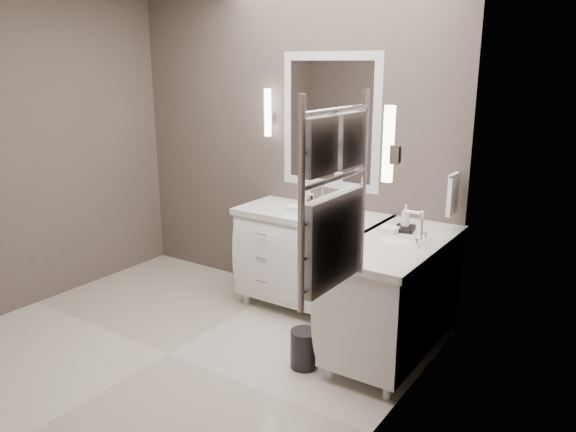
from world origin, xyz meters
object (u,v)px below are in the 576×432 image
Objects in this scene: vanity_back at (312,255)px; vanity_right at (395,291)px; towel_ladder at (334,208)px; waste_bin at (304,349)px.

vanity_back and vanity_right have the same top height.
vanity_back is 1.38× the size of towel_ladder.
vanity_right is 0.74m from waste_bin.
towel_ladder is 1.63m from waste_bin.
waste_bin is at bearing -61.34° from vanity_back.
vanity_right is 1.38× the size of towel_ladder.
vanity_back reaches higher than waste_bin.
waste_bin is (-0.65, 0.80, -1.26)m from towel_ladder.
towel_ladder is 3.37× the size of waste_bin.
towel_ladder is (0.23, -1.30, 0.91)m from vanity_right.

